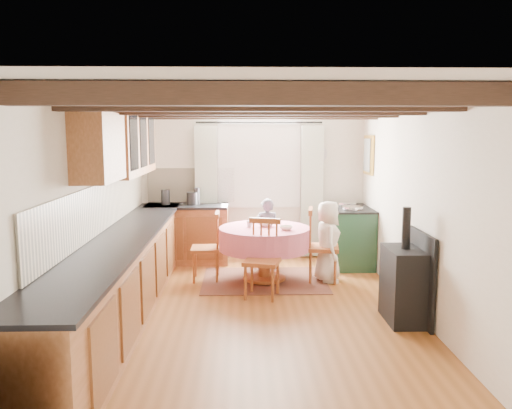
{
  "coord_description": "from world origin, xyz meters",
  "views": [
    {
      "loc": [
        -0.17,
        -5.61,
        2.05
      ],
      "look_at": [
        0.0,
        0.8,
        1.15
      ],
      "focal_mm": 36.26,
      "sensor_mm": 36.0,
      "label": 1
    }
  ],
  "objects_px": {
    "aga_range": "(349,236)",
    "cast_iron_stove": "(405,265)",
    "child_far": "(267,232)",
    "chair_left": "(206,246)",
    "chair_right": "(323,245)",
    "cup": "(249,224)",
    "dining_table": "(264,254)",
    "chair_near": "(262,259)",
    "child_right": "(328,242)"
  },
  "relations": [
    {
      "from": "aga_range",
      "to": "cast_iron_stove",
      "type": "relative_size",
      "value": 0.79
    },
    {
      "from": "child_far",
      "to": "cast_iron_stove",
      "type": "bearing_deg",
      "value": 121.62
    },
    {
      "from": "chair_left",
      "to": "chair_right",
      "type": "distance_m",
      "value": 1.62
    },
    {
      "from": "cup",
      "to": "chair_right",
      "type": "bearing_deg",
      "value": -4.08
    },
    {
      "from": "dining_table",
      "to": "cast_iron_stove",
      "type": "xyz_separation_m",
      "value": [
        1.45,
        -1.58,
        0.25
      ]
    },
    {
      "from": "dining_table",
      "to": "aga_range",
      "type": "height_order",
      "value": "aga_range"
    },
    {
      "from": "chair_near",
      "to": "chair_left",
      "type": "height_order",
      "value": "chair_near"
    },
    {
      "from": "chair_left",
      "to": "chair_right",
      "type": "bearing_deg",
      "value": 85.58
    },
    {
      "from": "aga_range",
      "to": "cup",
      "type": "bearing_deg",
      "value": -153.07
    },
    {
      "from": "aga_range",
      "to": "cup",
      "type": "height_order",
      "value": "aga_range"
    },
    {
      "from": "dining_table",
      "to": "chair_right",
      "type": "relative_size",
      "value": 1.22
    },
    {
      "from": "aga_range",
      "to": "cup",
      "type": "relative_size",
      "value": 11.21
    },
    {
      "from": "chair_right",
      "to": "aga_range",
      "type": "relative_size",
      "value": 1.02
    },
    {
      "from": "chair_left",
      "to": "aga_range",
      "type": "distance_m",
      "value": 2.28
    },
    {
      "from": "chair_right",
      "to": "child_far",
      "type": "bearing_deg",
      "value": 50.11
    },
    {
      "from": "dining_table",
      "to": "child_right",
      "type": "height_order",
      "value": "child_right"
    },
    {
      "from": "aga_range",
      "to": "child_far",
      "type": "bearing_deg",
      "value": -178.49
    },
    {
      "from": "chair_left",
      "to": "child_right",
      "type": "distance_m",
      "value": 1.69
    },
    {
      "from": "child_right",
      "to": "aga_range",
      "type": "bearing_deg",
      "value": -27.52
    },
    {
      "from": "chair_left",
      "to": "cup",
      "type": "bearing_deg",
      "value": 86.86
    },
    {
      "from": "chair_left",
      "to": "chair_right",
      "type": "xyz_separation_m",
      "value": [
        1.62,
        -0.09,
        0.03
      ]
    },
    {
      "from": "child_right",
      "to": "cup",
      "type": "relative_size",
      "value": 12.55
    },
    {
      "from": "chair_right",
      "to": "child_far",
      "type": "height_order",
      "value": "child_far"
    },
    {
      "from": "chair_near",
      "to": "chair_right",
      "type": "distance_m",
      "value": 1.11
    },
    {
      "from": "aga_range",
      "to": "child_right",
      "type": "bearing_deg",
      "value": -118.36
    },
    {
      "from": "chair_right",
      "to": "cup",
      "type": "distance_m",
      "value": 1.05
    },
    {
      "from": "cup",
      "to": "aga_range",
      "type": "bearing_deg",
      "value": 26.93
    },
    {
      "from": "chair_left",
      "to": "aga_range",
      "type": "bearing_deg",
      "value": 108.41
    },
    {
      "from": "child_far",
      "to": "chair_near",
      "type": "bearing_deg",
      "value": 86.51
    },
    {
      "from": "dining_table",
      "to": "cast_iron_stove",
      "type": "height_order",
      "value": "cast_iron_stove"
    },
    {
      "from": "cast_iron_stove",
      "to": "child_right",
      "type": "distance_m",
      "value": 1.65
    },
    {
      "from": "chair_right",
      "to": "cup",
      "type": "relative_size",
      "value": 11.44
    },
    {
      "from": "dining_table",
      "to": "chair_near",
      "type": "xyz_separation_m",
      "value": [
        -0.06,
        -0.72,
        0.11
      ]
    },
    {
      "from": "child_far",
      "to": "child_right",
      "type": "bearing_deg",
      "value": 135.09
    },
    {
      "from": "chair_near",
      "to": "child_far",
      "type": "height_order",
      "value": "child_far"
    },
    {
      "from": "chair_right",
      "to": "dining_table",
      "type": "bearing_deg",
      "value": 96.34
    },
    {
      "from": "chair_right",
      "to": "cup",
      "type": "xyz_separation_m",
      "value": [
        -1.01,
        0.07,
        0.28
      ]
    },
    {
      "from": "cast_iron_stove",
      "to": "child_right",
      "type": "height_order",
      "value": "cast_iron_stove"
    },
    {
      "from": "cast_iron_stove",
      "to": "child_right",
      "type": "relative_size",
      "value": 1.12
    },
    {
      "from": "chair_near",
      "to": "chair_left",
      "type": "relative_size",
      "value": 1.02
    },
    {
      "from": "cast_iron_stove",
      "to": "cup",
      "type": "bearing_deg",
      "value": 135.51
    },
    {
      "from": "chair_left",
      "to": "cast_iron_stove",
      "type": "bearing_deg",
      "value": 52.83
    },
    {
      "from": "cup",
      "to": "child_far",
      "type": "bearing_deg",
      "value": 69.67
    },
    {
      "from": "chair_near",
      "to": "chair_right",
      "type": "bearing_deg",
      "value": 53.64
    },
    {
      "from": "dining_table",
      "to": "cup",
      "type": "relative_size",
      "value": 13.99
    },
    {
      "from": "dining_table",
      "to": "child_right",
      "type": "distance_m",
      "value": 0.89
    },
    {
      "from": "chair_left",
      "to": "child_far",
      "type": "xyz_separation_m",
      "value": [
        0.89,
        0.73,
        0.05
      ]
    },
    {
      "from": "chair_left",
      "to": "cup",
      "type": "distance_m",
      "value": 0.68
    },
    {
      "from": "chair_left",
      "to": "chair_near",
      "type": "bearing_deg",
      "value": 42.78
    },
    {
      "from": "cup",
      "to": "chair_near",
      "type": "bearing_deg",
      "value": -79.21
    }
  ]
}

